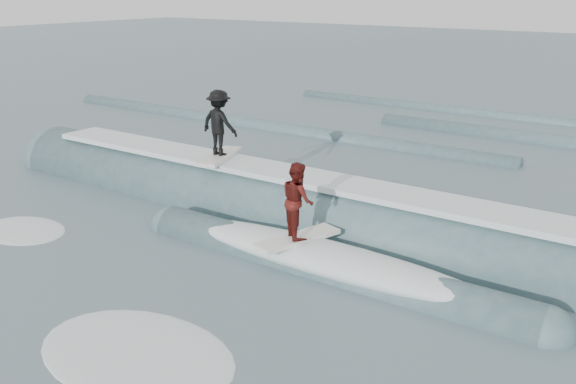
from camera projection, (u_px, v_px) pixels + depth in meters
The scene contains 6 objects.
ground at pixel (143, 312), 11.84m from camera, with size 160.00×160.00×0.00m, color #435B61.
breaking_wave at pixel (312, 227), 15.91m from camera, with size 22.65×3.97×2.38m.
surfer_black at pixel (219, 125), 17.20m from camera, with size 1.15×2.07×1.86m.
surfer_red at pixel (298, 205), 13.53m from camera, with size 1.11×2.07×1.74m.
whitewater at pixel (80, 346), 10.75m from camera, with size 12.48×7.00×0.10m.
far_swells at pixel (481, 137), 25.44m from camera, with size 37.01×8.65×0.80m.
Camera 1 is at (8.27, -7.12, 5.77)m, focal length 40.00 mm.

